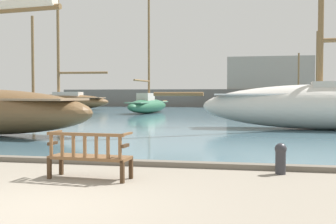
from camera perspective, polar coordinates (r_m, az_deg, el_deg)
name	(u,v)px	position (r m, az deg, el deg)	size (l,w,h in m)	color
ground_plane	(33,207)	(6.59, -17.87, -12.20)	(160.00, 160.00, 0.00)	gray
harbor_water	(225,109)	(49.69, 7.69, 0.43)	(100.00, 80.00, 0.08)	slate
quay_edge_kerb	(116,162)	(10.04, -7.03, -6.75)	(40.00, 0.30, 0.12)	#675F54
park_bench	(89,155)	(8.36, -10.62, -5.76)	(1.64, 0.65, 0.92)	#3D2A19
sailboat_mid_port	(61,100)	(46.18, -14.29, 1.63)	(10.55, 3.64, 13.00)	brown
sailboat_centre_channel	(148,104)	(36.57, -2.72, 1.04)	(2.65, 9.86, 10.54)	#2D6647
sailboat_outer_port	(318,103)	(46.65, 19.67, 1.18)	(6.95, 3.72, 8.22)	maroon
sailboat_far_starboard	(327,104)	(20.31, 20.71, 1.05)	(13.85, 3.31, 14.10)	silver
mooring_bollard	(281,157)	(9.05, 15.01, -5.88)	(0.25, 0.25, 0.65)	#2D2D33
far_breakwater	(240,92)	(56.20, 9.70, 2.72)	(45.57, 2.40, 6.62)	#66605B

